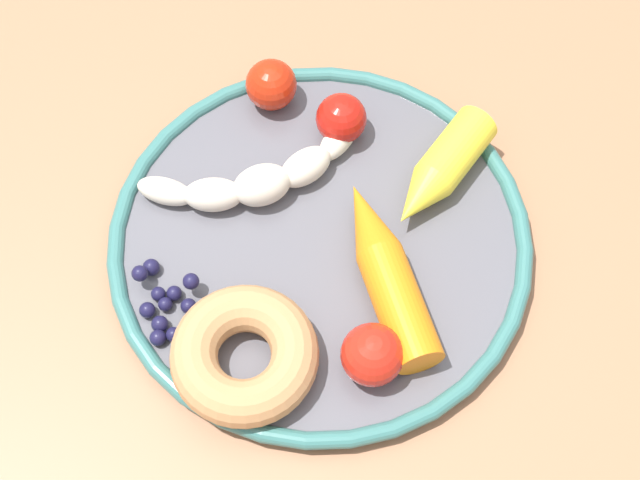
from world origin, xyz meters
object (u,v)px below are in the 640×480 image
object	(u,v)px
dining_table	(279,326)
tomato_far	(341,119)
plate	(320,242)
tomato_near	(271,85)
banana	(259,178)
carrot_yellow	(440,171)
donut	(244,355)
blueberry_pile	(164,301)
tomato_mid	(372,355)
carrot_orange	(386,271)

from	to	relation	value
dining_table	tomato_far	distance (m)	0.17
plate	tomato_near	world-z (taller)	tomato_near
dining_table	banana	bearing A→B (deg)	-54.53
carrot_yellow	donut	size ratio (longest dim) A/B	1.09
blueberry_pile	tomato_near	bearing A→B (deg)	-86.05
banana	carrot_yellow	xyz separation A→B (m)	(-0.12, -0.06, 0.00)
blueberry_pile	tomato_mid	xyz separation A→B (m)	(-0.14, -0.02, 0.01)
carrot_yellow	tomato_mid	world-z (taller)	tomato_mid
carrot_yellow	tomato_near	world-z (taller)	tomato_near
banana	donut	distance (m)	0.14
plate	carrot_orange	bearing A→B (deg)	170.45
donut	tomato_far	bearing A→B (deg)	-83.44
plate	tomato_far	distance (m)	0.09
banana	tomato_far	size ratio (longest dim) A/B	3.45
tomato_mid	tomato_far	bearing A→B (deg)	-58.34
dining_table	banana	size ratio (longest dim) A/B	9.85
carrot_yellow	tomato_near	bearing A→B (deg)	-4.76
tomato_mid	dining_table	bearing A→B (deg)	-17.46
tomato_near	blueberry_pile	bearing A→B (deg)	93.95
tomato_far	blueberry_pile	bearing A→B (deg)	75.26
plate	carrot_yellow	xyz separation A→B (m)	(-0.06, -0.08, 0.02)
donut	tomato_far	distance (m)	0.19
tomato_mid	carrot_yellow	bearing A→B (deg)	-84.35
carrot_orange	blueberry_pile	distance (m)	0.15
banana	carrot_orange	xyz separation A→B (m)	(-0.11, 0.03, 0.00)
donut	tomato_near	distance (m)	0.21
donut	blueberry_pile	size ratio (longest dim) A/B	1.78
banana	carrot_yellow	world-z (taller)	carrot_yellow
blueberry_pile	tomato_near	xyz separation A→B (m)	(0.01, -0.18, 0.01)
plate	tomato_near	size ratio (longest dim) A/B	7.79
tomato_near	tomato_mid	bearing A→B (deg)	134.17
plate	banana	xyz separation A→B (m)	(0.06, -0.02, 0.02)
carrot_yellow	blueberry_pile	xyz separation A→B (m)	(0.13, 0.17, -0.01)
tomato_mid	carrot_orange	bearing A→B (deg)	-73.95
plate	donut	size ratio (longest dim) A/B	3.09
dining_table	tomato_near	bearing A→B (deg)	-62.06
banana	tomato_near	bearing A→B (deg)	-69.54
donut	tomato_far	size ratio (longest dim) A/B	2.59
blueberry_pile	tomato_far	bearing A→B (deg)	-104.74
donut	tomato_near	xyz separation A→B (m)	(0.08, -0.20, 0.00)
plate	carrot_yellow	world-z (taller)	carrot_yellow
plate	tomato_mid	xyz separation A→B (m)	(-0.07, 0.07, 0.02)
dining_table	tomato_near	distance (m)	0.18
dining_table	carrot_orange	distance (m)	0.13
dining_table	tomato_far	world-z (taller)	tomato_far
carrot_orange	donut	distance (m)	0.11
banana	tomato_near	xyz separation A→B (m)	(0.03, -0.07, 0.01)
dining_table	banana	xyz separation A→B (m)	(0.04, -0.06, 0.10)
dining_table	carrot_orange	xyz separation A→B (m)	(-0.07, -0.03, 0.10)
donut	tomato_mid	bearing A→B (deg)	-155.09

